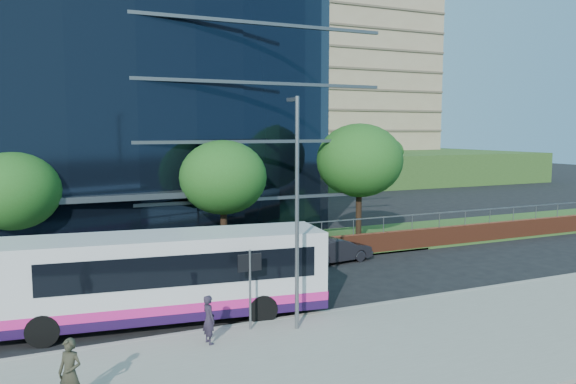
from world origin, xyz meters
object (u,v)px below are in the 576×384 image
tree_far_c (223,178)px  tree_dist_e (281,152)px  street_sign (250,273)px  pedestrian_b (70,373)px  streetlight_east (297,206)px  city_bus (164,276)px  tree_dist_f (387,152)px  pedestrian (209,319)px  tree_far_b (13,191)px  tree_far_d (359,161)px  parked_car (336,250)px

tree_far_c → tree_dist_e: size_ratio=1.00×
street_sign → pedestrian_b: (-6.01, -3.29, -1.13)m
streetlight_east → city_bus: size_ratio=0.65×
street_sign → tree_dist_f: size_ratio=0.46×
streetlight_east → pedestrian: size_ratio=5.02×
street_sign → pedestrian_b: bearing=-151.3°
street_sign → city_bus: 3.42m
city_bus → tree_dist_e: bearing=67.9°
tree_far_b → pedestrian: tree_far_b is taller
tree_dist_f → pedestrian_b: bearing=-131.5°
tree_far_d → tree_dist_f: bearing=53.1°
streetlight_east → parked_car: bearing=53.3°
tree_far_b → tree_far_c: size_ratio=0.93×
city_bus → street_sign: bearing=-36.9°
tree_far_b → parked_car: tree_far_b is taller
tree_dist_e → parked_car: bearing=-109.1°
tree_far_b → pedestrian_b: (1.49, -14.38, -3.19)m
tree_far_b → pedestrian: 13.52m
tree_dist_f → city_bus: size_ratio=0.49×
tree_dist_f → city_bus: 56.08m
city_bus → pedestrian: (0.77, -3.03, -0.78)m
street_sign → tree_dist_e: size_ratio=0.43×
tree_far_d → tree_dist_e: 31.06m
tree_far_d → parked_car: bearing=-135.1°
street_sign → tree_far_c: size_ratio=0.43×
tree_dist_e → streetlight_east: 45.85m
tree_far_c → tree_dist_e: (17.00, 31.00, 0.00)m
tree_dist_f → pedestrian_b: 62.69m
tree_far_b → parked_car: bearing=-11.3°
street_sign → tree_dist_f: (35.50, 43.59, 2.06)m
tree_dist_e → city_bus: (-21.94, -39.23, -2.81)m
street_sign → pedestrian_b: size_ratio=1.61×
tree_far_b → pedestrian_b: bearing=-84.1°
street_sign → tree_dist_e: (19.50, 41.59, 2.39)m
tree_dist_e → streetlight_east: bearing=-113.1°
tree_dist_e → pedestrian_b: bearing=-119.6°
tree_dist_e → pedestrian: (-21.17, -42.26, -3.59)m
city_bus → pedestrian: bearing=-68.7°
tree_far_d → city_bus: size_ratio=0.61×
streetlight_east → city_bus: (-3.94, 2.95, -2.71)m
tree_far_c → streetlight_east: size_ratio=0.81×
street_sign → tree_far_d: tree_far_d is taller
parked_car → pedestrian: pedestrian is taller
tree_far_b → streetlight_east: streetlight_east is taller
tree_dist_e → tree_far_b: bearing=-131.5°
streetlight_east → pedestrian_b: streetlight_east is taller
tree_dist_f → streetlight_east: (-34.00, -44.17, 0.23)m
city_bus → tree_far_b: bearing=127.3°
street_sign → tree_far_b: (-7.50, 11.09, 2.06)m
street_sign → tree_dist_e: 45.99m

